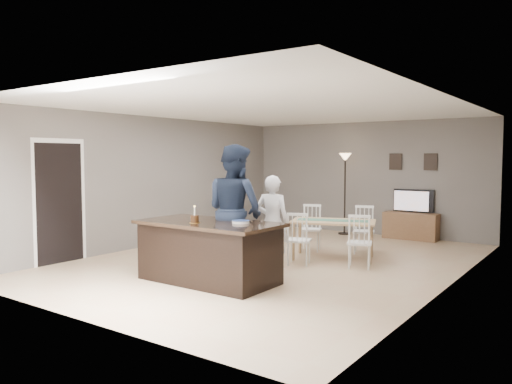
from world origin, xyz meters
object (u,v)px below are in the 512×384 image
Objects in this scene: kitchen_island at (209,251)px; television at (412,201)px; plate_stack at (241,222)px; dining_table at (333,227)px; tv_console at (411,226)px; birthday_cake at (195,219)px; floor_lamp at (345,171)px; man at (235,210)px; woman at (272,222)px.

television reaches higher than kitchen_island.
plate_stack is 0.12× the size of dining_table.
tv_console is 4.69× the size of plate_stack.
floor_lamp reaches higher than birthday_cake.
floor_lamp reaches higher than television.
floor_lamp is (-0.27, 5.61, 0.55)m from birthday_cake.
television is 3.09m from dining_table.
floor_lamp is (-1.55, -0.18, 1.21)m from tv_console.
television is at bearing 9.09° from floor_lamp.
tv_console is 1.31× the size of television.
kitchen_island is at bearing -86.30° from floor_lamp.
man reaches higher than kitchen_island.
birthday_cake is 0.13× the size of floor_lamp.
man is at bearing -128.70° from dining_table.
woman is (-0.89, -4.40, -0.08)m from television.
tv_console is at bearing 82.55° from plate_stack.
man is 0.79m from birthday_cake.
birthday_cake is at bearing -147.91° from plate_stack.
television is (1.20, 5.64, 0.41)m from kitchen_island.
television reaches higher than plate_stack.
birthday_cake is at bearing -102.46° from tv_console.
tv_console is 3.02m from dining_table.
floor_lamp is (-1.55, -0.25, 0.65)m from television.
man is at bearing 135.91° from plate_stack.
birthday_cake is (-1.28, -5.86, 0.10)m from television.
woman reaches higher than kitchen_island.
woman reaches higher than plate_stack.
dining_table is (0.26, 2.46, -0.34)m from plate_stack.
dining_table is (-0.46, -2.97, 0.28)m from tv_console.
tv_console is (1.20, 5.57, -0.15)m from kitchen_island.
plate_stack is (-0.71, -5.50, 0.06)m from television.
woman is (0.31, 1.24, 0.33)m from kitchen_island.
television is 5.55m from plate_stack.
television is 0.47× the size of floor_lamp.
tv_console is 4.81× the size of birthday_cake.
dining_table is (-0.46, -3.04, -0.28)m from television.
kitchen_island is 8.40× the size of plate_stack.
birthday_cake is (-0.08, -0.22, 0.50)m from kitchen_island.
woman reaches higher than tv_console.
floor_lamp is (-0.41, 4.84, 0.49)m from man.
birthday_cake is 5.65m from floor_lamp.
plate_stack is at bearing 82.64° from television.
kitchen_island is at bearing -164.43° from plate_stack.
dining_table is (0.44, 1.35, -0.20)m from woman.
man reaches higher than birthday_cake.
kitchen_island is at bearing -102.16° from tv_console.
woman is at bearing -128.12° from dining_table.
birthday_cake is at bearing -109.87° from kitchen_island.
tv_console is 0.62× the size of floor_lamp.
tv_console is 0.58× the size of dining_table.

